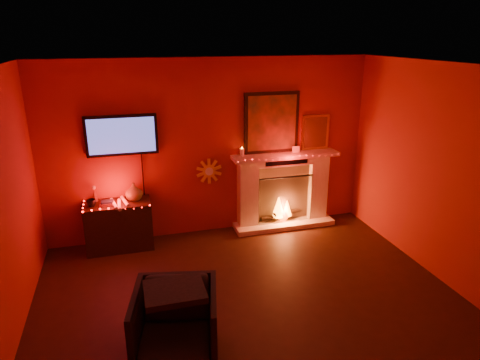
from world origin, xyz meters
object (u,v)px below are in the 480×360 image
at_px(fireplace, 283,183).
at_px(sunburst_clock, 209,171).
at_px(tv, 122,135).
at_px(console_table, 120,223).
at_px(armchair, 176,324).

bearing_deg(fireplace, sunburst_clock, 175.63).
height_order(fireplace, tv, fireplace).
bearing_deg(fireplace, console_table, -177.17).
distance_m(console_table, armchair, 2.54).
relative_size(tv, armchair, 1.53).
xyz_separation_m(tv, armchair, (0.34, -2.68, -1.28)).
relative_size(fireplace, console_table, 2.24).
distance_m(tv, sunburst_clock, 1.41).
height_order(fireplace, armchair, fireplace).
relative_size(sunburst_clock, armchair, 0.49).
distance_m(fireplace, tv, 2.61).
xyz_separation_m(fireplace, sunburst_clock, (-1.19, 0.09, 0.28)).
bearing_deg(sunburst_clock, armchair, -108.49).
distance_m(sunburst_clock, armchair, 2.93).
relative_size(sunburst_clock, console_table, 0.41).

